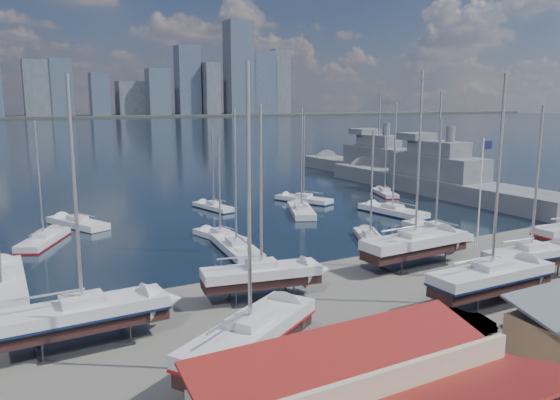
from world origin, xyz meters
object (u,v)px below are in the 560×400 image
sailboat_cradle_0 (83,315)px  naval_ship_west (378,169)px  naval_ship_east (436,183)px  car_a (446,342)px  flagpole (481,198)px

sailboat_cradle_0 → naval_ship_west: 85.73m
sailboat_cradle_0 → naval_ship_east: size_ratio=0.33×
naval_ship_east → naval_ship_west: (4.90, 21.35, -0.00)m
naval_ship_east → car_a: 61.63m
flagpole → naval_ship_west: bearing=58.2°
naval_ship_east → car_a: size_ratio=10.68×
naval_ship_east → flagpole: 45.86m
naval_ship_east → flagpole: naval_ship_east is taller
naval_ship_east → sailboat_cradle_0: bearing=119.0°
sailboat_cradle_0 → naval_ship_west: (66.84, 53.68, -0.44)m
sailboat_cradle_0 → naval_ship_east: naval_ship_east is taller
sailboat_cradle_0 → naval_ship_west: bearing=37.7°
naval_ship_west → flagpole: size_ratio=3.83×
naval_ship_west → flagpole: naval_ship_west is taller
naval_ship_west → sailboat_cradle_0: bearing=129.1°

